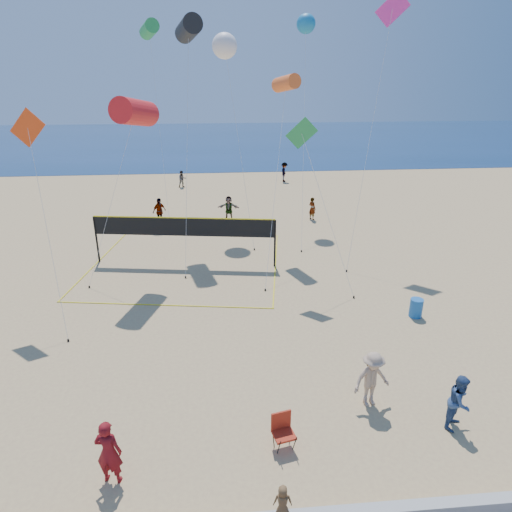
{
  "coord_description": "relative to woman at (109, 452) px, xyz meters",
  "views": [
    {
      "loc": [
        -1.07,
        -10.06,
        9.62
      ],
      "look_at": [
        0.02,
        2.0,
        4.74
      ],
      "focal_mm": 32.0,
      "sensor_mm": 36.0,
      "label": 1
    }
  ],
  "objects": [
    {
      "name": "kite_3",
      "position": [
        -4.31,
        10.0,
        6.28
      ],
      "size": [
        2.2,
        3.7,
        8.4
      ],
      "rotation": [
        0.0,
        0.0,
        -0.07
      ],
      "color": "#EB4314",
      "rests_on": "ground"
    },
    {
      "name": "kite_6",
      "position": [
        3.69,
        21.49,
        10.2
      ],
      "size": [
        2.3,
        6.69,
        11.89
      ],
      "rotation": [
        0.0,
        0.0,
        0.31
      ],
      "color": "white",
      "rests_on": "ground"
    },
    {
      "name": "toddler",
      "position": [
        4.07,
        -1.88,
        0.11
      ],
      "size": [
        0.45,
        0.31,
        0.86
      ],
      "primitive_type": "imported",
      "rotation": [
        0.0,
        0.0,
        3.04
      ],
      "color": "brown",
      "rests_on": "seawall"
    },
    {
      "name": "ground",
      "position": [
        3.92,
        1.14,
        -0.92
      ],
      "size": [
        120.0,
        120.0,
        0.0
      ],
      "primitive_type": "plane",
      "color": "tan",
      "rests_on": "ground"
    },
    {
      "name": "far_person_0",
      "position": [
        -0.99,
        21.25,
        -0.01
      ],
      "size": [
        1.07,
        1.07,
        1.83
      ],
      "primitive_type": "imported",
      "rotation": [
        0.0,
        0.0,
        0.78
      ],
      "color": "gray",
      "rests_on": "ground"
    },
    {
      "name": "bystander_a",
      "position": [
        9.63,
        1.07,
        -0.06
      ],
      "size": [
        1.05,
        1.05,
        1.72
      ],
      "primitive_type": "imported",
      "rotation": [
        0.0,
        0.0,
        0.79
      ],
      "color": "navy",
      "rests_on": "ground"
    },
    {
      "name": "kite_8",
      "position": [
        -1.38,
        26.96,
        11.51
      ],
      "size": [
        2.12,
        8.91,
        13.09
      ],
      "rotation": [
        0.0,
        0.0,
        0.33
      ],
      "color": "green",
      "rests_on": "ground"
    },
    {
      "name": "camp_chair",
      "position": [
        4.45,
        0.75,
        -0.32
      ],
      "size": [
        0.68,
        0.8,
        1.18
      ],
      "rotation": [
        0.0,
        0.0,
        0.24
      ],
      "color": "#A92513",
      "rests_on": "ground"
    },
    {
      "name": "kite_4",
      "position": [
        6.89,
        11.51,
        5.76
      ],
      "size": [
        3.01,
        2.58,
        7.84
      ],
      "rotation": [
        0.0,
        0.0,
        -0.07
      ],
      "color": "green",
      "rests_on": "ground"
    },
    {
      "name": "kite_5",
      "position": [
        12.04,
        16.45,
        11.01
      ],
      "size": [
        3.6,
        4.71,
        13.55
      ],
      "rotation": [
        0.0,
        0.0,
        -0.07
      ],
      "color": "#EE31A9",
      "rests_on": "ground"
    },
    {
      "name": "kite_7",
      "position": [
        9.01,
        23.43,
        11.61
      ],
      "size": [
        2.15,
        8.98,
        13.16
      ],
      "rotation": [
        0.0,
        0.0,
        0.34
      ],
      "color": "#187BB9",
      "rests_on": "ground"
    },
    {
      "name": "far_person_3",
      "position": [
        -0.11,
        32.09,
        -0.18
      ],
      "size": [
        0.85,
        0.74,
        1.49
      ],
      "primitive_type": "imported",
      "rotation": [
        0.0,
        0.0,
        0.28
      ],
      "color": "gray",
      "rests_on": "ground"
    },
    {
      "name": "woman",
      "position": [
        0.0,
        0.0,
        0.0
      ],
      "size": [
        0.74,
        0.56,
        1.84
      ],
      "primitive_type": "imported",
      "rotation": [
        0.0,
        0.0,
        2.96
      ],
      "color": "maroon",
      "rests_on": "ground"
    },
    {
      "name": "far_person_1",
      "position": [
        3.73,
        22.11,
        -0.11
      ],
      "size": [
        1.57,
        0.76,
        1.63
      ],
      "primitive_type": "imported",
      "rotation": [
        0.0,
        0.0,
        -0.19
      ],
      "color": "gray",
      "rests_on": "ground"
    },
    {
      "name": "trash_barrel",
      "position": [
        11.12,
        7.42,
        -0.52
      ],
      "size": [
        0.66,
        0.66,
        0.81
      ],
      "primitive_type": "cylinder",
      "rotation": [
        0.0,
        0.0,
        -0.26
      ],
      "color": "#1A5CAC",
      "rests_on": "ground"
    },
    {
      "name": "kite_2",
      "position": [
        6.79,
        16.85,
        8.17
      ],
      "size": [
        2.52,
        7.5,
        9.62
      ],
      "rotation": [
        0.0,
        0.0,
        0.39
      ],
      "color": "orange",
      "rests_on": "ground"
    },
    {
      "name": "far_person_2",
      "position": [
        9.55,
        21.43,
        -0.13
      ],
      "size": [
        0.65,
        0.69,
        1.59
      ],
      "primitive_type": "imported",
      "rotation": [
        0.0,
        0.0,
        2.2
      ],
      "color": "gray",
      "rests_on": "ground"
    },
    {
      "name": "bystander_b",
      "position": [
        7.41,
        2.21,
        0.0
      ],
      "size": [
        1.32,
        0.95,
        1.85
      ],
      "primitive_type": "imported",
      "rotation": [
        0.0,
        0.0,
        0.23
      ],
      "color": "tan",
      "rests_on": "ground"
    },
    {
      "name": "kite_1",
      "position": [
        1.67,
        18.93,
        10.92
      ],
      "size": [
        1.69,
        8.14,
        12.55
      ],
      "rotation": [
        0.0,
        0.0,
        0.25
      ],
      "color": "black",
      "rests_on": "ground"
    },
    {
      "name": "kite_0",
      "position": [
        -0.71,
        13.29,
        7.02
      ],
      "size": [
        3.7,
        3.34,
        8.71
      ],
      "rotation": [
        0.0,
        0.0,
        -0.32
      ],
      "color": "red",
      "rests_on": "ground"
    },
    {
      "name": "ocean",
      "position": [
        3.92,
        63.14,
        -0.91
      ],
      "size": [
        140.0,
        50.0,
        0.03
      ],
      "primitive_type": "cube",
      "color": "navy",
      "rests_on": "ground"
    },
    {
      "name": "volleyball_net",
      "position": [
        1.12,
        14.11,
        0.89
      ],
      "size": [
        11.16,
        11.03,
        2.62
      ],
      "rotation": [
        0.0,
        0.0,
        -0.15
      ],
      "color": "black",
      "rests_on": "ground"
    },
    {
      "name": "far_person_4",
      "position": [
        9.4,
        33.63,
        -0.02
      ],
      "size": [
        0.9,
        1.27,
        1.8
      ],
      "primitive_type": "imported",
      "rotation": [
        0.0,
        0.0,
        1.36
      ],
      "color": "gray",
      "rests_on": "ground"
    }
  ]
}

